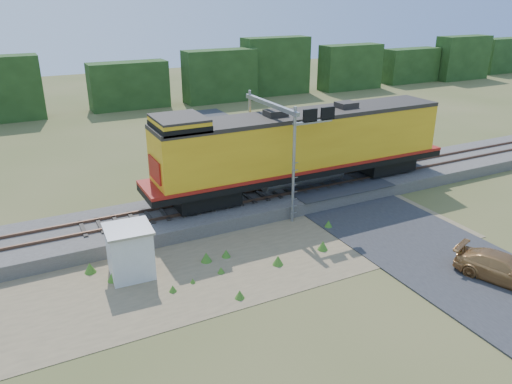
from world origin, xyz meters
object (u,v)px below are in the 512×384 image
locomotive (300,146)px  car (504,269)px  shed (130,251)px  signal_gantry (281,128)px

locomotive → car: bearing=-75.8°
shed → signal_gantry: 11.70m
shed → car: shed is taller
locomotive → shed: 13.14m
signal_gantry → car: bearing=-67.7°
locomotive → shed: bearing=-159.4°
locomotive → car: (3.27, -12.98, -2.98)m
locomotive → signal_gantry: signal_gantry is taller
locomotive → shed: locomotive is taller
shed → car: bearing=-25.8°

